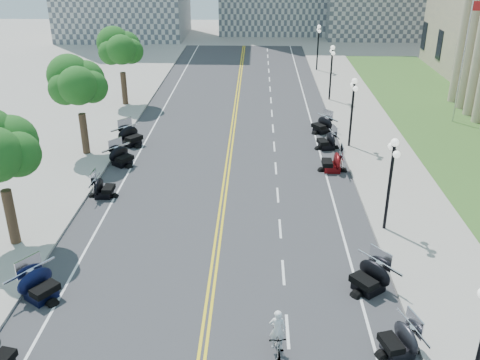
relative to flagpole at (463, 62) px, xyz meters
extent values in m
plane|color=gray|center=(-18.00, -22.00, -5.00)|extent=(160.00, 160.00, 0.00)
cube|color=#333335|center=(-18.00, -12.00, -5.00)|extent=(16.00, 90.00, 0.01)
cube|color=yellow|center=(-18.12, -12.00, -4.99)|extent=(0.12, 90.00, 0.00)
cube|color=yellow|center=(-17.88, -12.00, -4.99)|extent=(0.12, 90.00, 0.00)
cube|color=white|center=(-11.60, -12.00, -4.99)|extent=(0.12, 90.00, 0.00)
cube|color=white|center=(-24.40, -12.00, -4.99)|extent=(0.12, 90.00, 0.00)
cube|color=white|center=(-14.80, -26.00, -4.99)|extent=(0.12, 2.00, 0.00)
cube|color=white|center=(-14.80, -22.00, -4.99)|extent=(0.12, 2.00, 0.00)
cube|color=white|center=(-14.80, -18.00, -4.99)|extent=(0.12, 2.00, 0.00)
cube|color=white|center=(-14.80, -14.00, -4.99)|extent=(0.12, 2.00, 0.00)
cube|color=white|center=(-14.80, -10.00, -4.99)|extent=(0.12, 2.00, 0.00)
cube|color=white|center=(-14.80, -6.00, -4.99)|extent=(0.12, 2.00, 0.00)
cube|color=white|center=(-14.80, -2.00, -4.99)|extent=(0.12, 2.00, 0.00)
cube|color=white|center=(-14.80, 2.00, -4.99)|extent=(0.12, 2.00, 0.00)
cube|color=white|center=(-14.80, 6.00, -4.99)|extent=(0.12, 2.00, 0.00)
cube|color=white|center=(-14.80, 10.00, -4.99)|extent=(0.12, 2.00, 0.00)
cube|color=white|center=(-14.80, 14.00, -4.99)|extent=(0.12, 2.00, 0.00)
cube|color=white|center=(-14.80, 18.00, -4.99)|extent=(0.12, 2.00, 0.00)
cube|color=white|center=(-14.80, 22.00, -4.99)|extent=(0.12, 2.00, 0.00)
cube|color=white|center=(-14.80, 26.00, -4.99)|extent=(0.12, 2.00, 0.00)
cube|color=white|center=(-14.80, 30.00, -4.99)|extent=(0.12, 2.00, 0.00)
cube|color=#9E9991|center=(-7.50, -12.00, -4.92)|extent=(5.00, 90.00, 0.15)
cube|color=#9E9991|center=(-28.50, -12.00, -4.92)|extent=(5.00, 90.00, 0.15)
cube|color=#356023|center=(-0.50, -4.00, -4.95)|extent=(9.00, 60.00, 0.10)
imported|color=#A51414|center=(-15.27, -27.30, -4.43)|extent=(0.72, 1.94, 1.14)
imported|color=silver|center=(-15.27, -27.30, -3.03)|extent=(0.61, 0.40, 1.67)
camera|label=1|loc=(-16.12, -42.47, 9.03)|focal=40.00mm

